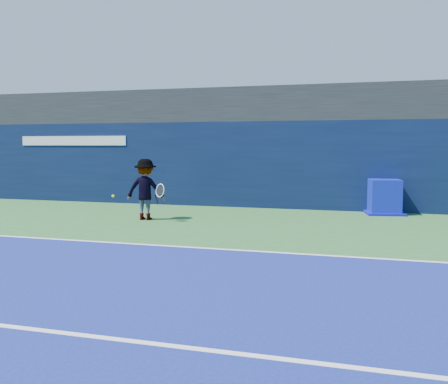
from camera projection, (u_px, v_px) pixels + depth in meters
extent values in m
plane|color=#2E662E|center=(106.00, 284.00, 7.87)|extent=(80.00, 80.00, 0.00)
cube|color=white|center=(176.00, 246.00, 10.74)|extent=(24.00, 0.10, 0.01)
cube|color=white|center=(22.00, 328.00, 5.95)|extent=(24.00, 0.10, 0.01)
cube|color=black|center=(260.00, 107.00, 18.53)|extent=(36.00, 3.00, 1.20)
cube|color=#091434|center=(253.00, 164.00, 17.77)|extent=(36.00, 1.00, 3.00)
cube|color=white|center=(73.00, 141.00, 19.13)|extent=(4.50, 0.04, 0.35)
cube|color=#0B17A4|center=(384.00, 197.00, 15.83)|extent=(1.06, 1.06, 1.10)
cube|color=#0E0BA2|center=(384.00, 213.00, 15.88)|extent=(1.33, 1.33, 0.07)
imported|color=white|center=(146.00, 189.00, 14.60)|extent=(1.21, 0.77, 1.78)
cylinder|color=black|center=(156.00, 199.00, 14.26)|extent=(0.08, 0.16, 0.28)
torus|color=white|center=(160.00, 190.00, 14.15)|extent=(0.33, 0.18, 0.32)
cylinder|color=black|center=(160.00, 190.00, 14.15)|extent=(0.27, 0.14, 0.27)
sphere|color=#D5F61B|center=(113.00, 196.00, 13.44)|extent=(0.07, 0.07, 0.07)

